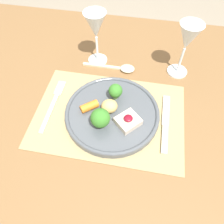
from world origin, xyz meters
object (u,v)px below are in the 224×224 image
at_px(dinner_plate, 112,113).
at_px(fork, 54,102).
at_px(wine_glass_far, 96,28).
at_px(wine_glass_near, 187,40).
at_px(spoon, 121,68).
at_px(knife, 165,126).

bearing_deg(dinner_plate, fork, 173.76).
bearing_deg(fork, dinner_plate, -6.98).
distance_m(dinner_plate, wine_glass_far, 0.27).
xyz_separation_m(fork, wine_glass_near, (0.37, 0.20, 0.12)).
bearing_deg(wine_glass_far, dinner_plate, -68.18).
height_order(dinner_plate, spoon, dinner_plate).
bearing_deg(wine_glass_far, wine_glass_near, -1.43).
relative_size(fork, wine_glass_near, 1.08).
distance_m(knife, wine_glass_near, 0.27).
height_order(fork, wine_glass_far, wine_glass_far).
distance_m(spoon, wine_glass_far, 0.16).
relative_size(knife, wine_glass_near, 1.08).
distance_m(dinner_plate, wine_glass_near, 0.31).
height_order(fork, wine_glass_near, wine_glass_near).
distance_m(spoon, wine_glass_near, 0.23).
height_order(wine_glass_near, wine_glass_far, same).
relative_size(spoon, wine_glass_near, 1.00).
bearing_deg(wine_glass_near, dinner_plate, -129.83).
height_order(dinner_plate, knife, dinner_plate).
distance_m(dinner_plate, spoon, 0.20).
xyz_separation_m(knife, spoon, (-0.16, 0.21, -0.00)).
height_order(knife, wine_glass_near, wine_glass_near).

